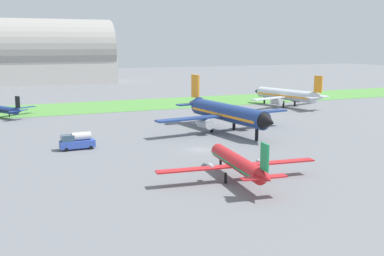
% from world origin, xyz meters
% --- Properties ---
extents(ground_plane, '(600.00, 600.00, 0.00)m').
position_xyz_m(ground_plane, '(0.00, 0.00, 0.00)').
color(ground_plane, slate).
extents(grass_taxiway_strip, '(360.00, 28.00, 0.08)m').
position_xyz_m(grass_taxiway_strip, '(0.00, 68.09, 0.04)').
color(grass_taxiway_strip, '#549342').
rests_on(grass_taxiway_strip, ground_plane).
extents(airplane_taxiing_turboprop, '(18.57, 16.27, 6.40)m').
position_xyz_m(airplane_taxiing_turboprop, '(-34.26, 56.31, 2.34)').
color(airplane_taxiing_turboprop, navy).
rests_on(airplane_taxiing_turboprop, ground_plane).
extents(airplane_parked_jet_far, '(29.58, 29.23, 10.61)m').
position_xyz_m(airplane_parked_jet_far, '(50.34, 44.87, 3.82)').
color(airplane_parked_jet_far, silver).
rests_on(airplane_parked_jet_far, ground_plane).
extents(airplane_midfield_jet, '(34.75, 34.19, 12.29)m').
position_xyz_m(airplane_midfield_jet, '(12.87, 14.40, 4.43)').
color(airplane_midfield_jet, navy).
rests_on(airplane_midfield_jet, ground_plane).
extents(airplane_foreground_turboprop, '(24.73, 21.21, 7.41)m').
position_xyz_m(airplane_foreground_turboprop, '(-2.92, -20.70, 2.71)').
color(airplane_foreground_turboprop, red).
rests_on(airplane_foreground_turboprop, ground_plane).
extents(fuel_truck_near_gate, '(6.56, 2.79, 3.29)m').
position_xyz_m(fuel_truck_near_gate, '(-21.52, 9.40, 1.58)').
color(fuel_truck_near_gate, '#334FB2').
rests_on(fuel_truck_near_gate, ground_plane).
extents(hangar_distant, '(58.26, 30.08, 32.33)m').
position_xyz_m(hangar_distant, '(-6.88, 167.55, 14.19)').
color(hangar_distant, '#BCB7B2').
rests_on(hangar_distant, ground_plane).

